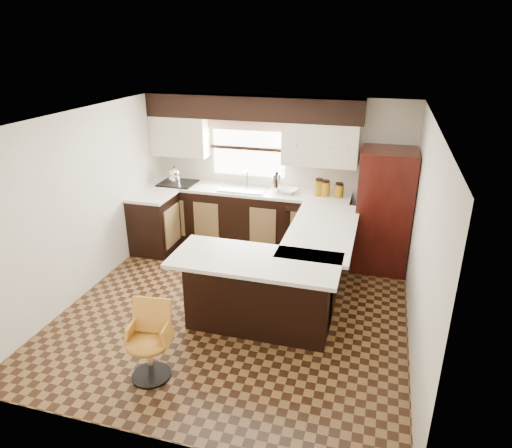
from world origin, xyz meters
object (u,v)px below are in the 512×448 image
(peninsula_long, at_px, (317,262))
(bar_chair, at_px, (148,343))
(peninsula_return, at_px, (259,293))
(refrigerator, at_px, (384,211))

(peninsula_long, bearing_deg, bar_chair, -122.47)
(peninsula_return, bearing_deg, refrigerator, 56.54)
(peninsula_return, bearing_deg, bar_chair, -125.74)
(peninsula_long, bearing_deg, refrigerator, 52.14)
(peninsula_long, relative_size, peninsula_return, 1.18)
(peninsula_return, distance_m, refrigerator, 2.44)
(bar_chair, bearing_deg, peninsula_long, 50.25)
(peninsula_return, xyz_separation_m, bar_chair, (-0.83, -1.15, -0.04))
(refrigerator, height_order, bar_chair, refrigerator)
(peninsula_long, relative_size, bar_chair, 2.39)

